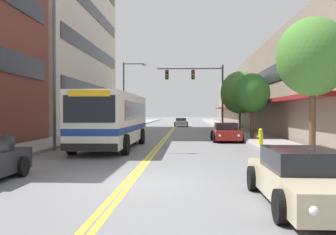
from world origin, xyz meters
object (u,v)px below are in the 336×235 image
object	(u,v)px
street_lamp_left_far	(127,90)
street_tree_right_near	(313,57)
street_lamp_left_near	(59,50)
car_slate_blue_parked_left_near	(124,127)
car_champagne_parked_left_far	(135,125)
street_tree_right_mid	(252,93)
street_tree_right_far	(240,92)
city_bus	(114,118)
traffic_signal_mast	(200,84)
car_red_parked_right_mid	(226,133)
fire_hydrant	(261,137)
car_silver_moving_lead	(181,122)
car_beige_parked_right_foreground	(304,179)

from	to	relation	value
street_lamp_left_far	street_tree_right_near	xyz separation A→B (m)	(11.74, -25.46, -0.26)
street_lamp_left_near	car_slate_blue_parked_left_near	bearing A→B (deg)	87.64
car_champagne_parked_left_far	street_tree_right_mid	size ratio (longest dim) A/B	0.91
street_tree_right_mid	street_tree_right_far	size ratio (longest dim) A/B	0.81
city_bus	traffic_signal_mast	size ratio (longest dim) A/B	1.58
car_red_parked_right_mid	street_tree_right_near	world-z (taller)	street_tree_right_near
car_slate_blue_parked_left_near	street_tree_right_near	world-z (taller)	street_tree_right_near
street_lamp_left_far	fire_hydrant	world-z (taller)	street_lamp_left_far
city_bus	car_red_parked_right_mid	size ratio (longest dim) A/B	2.57
street_tree_right_mid	fire_hydrant	size ratio (longest dim) A/B	5.04
city_bus	car_slate_blue_parked_left_near	xyz separation A→B (m)	(-1.85, 14.60, -1.13)
street_tree_right_near	fire_hydrant	world-z (taller)	street_tree_right_near
street_tree_right_far	car_champagne_parked_left_far	bearing A→B (deg)	148.88
car_silver_moving_lead	street_lamp_left_far	size ratio (longest dim) A/B	0.55
car_beige_parked_right_foreground	street_lamp_left_far	size ratio (longest dim) A/B	0.64
city_bus	car_champagne_parked_left_far	distance (m)	22.19
car_silver_moving_lead	car_champagne_parked_left_far	bearing A→B (deg)	-114.94
street_tree_right_far	car_silver_moving_lead	bearing A→B (deg)	108.35
traffic_signal_mast	city_bus	bearing A→B (deg)	-109.31
car_slate_blue_parked_left_near	traffic_signal_mast	xyz separation A→B (m)	(7.37, 1.17, 4.21)
street_lamp_left_near	car_champagne_parked_left_far	bearing A→B (deg)	88.47
car_red_parked_right_mid	street_tree_right_far	distance (m)	10.96
car_slate_blue_parked_left_near	car_silver_moving_lead	xyz separation A→B (m)	(5.21, 18.76, -0.01)
city_bus	street_tree_right_far	size ratio (longest dim) A/B	1.81
car_beige_parked_right_foreground	traffic_signal_mast	distance (m)	29.01
car_champagne_parked_left_far	car_red_parked_right_mid	size ratio (longest dim) A/B	1.05
traffic_signal_mast	street_tree_right_near	xyz separation A→B (m)	(3.83, -21.45, -0.51)
car_slate_blue_parked_left_near	car_beige_parked_right_foreground	size ratio (longest dim) A/B	0.98
street_tree_right_mid	street_tree_right_far	xyz separation A→B (m)	(0.34, 8.73, 0.52)
car_beige_parked_right_foreground	car_silver_moving_lead	xyz separation A→B (m)	(-3.45, 46.27, 0.01)
car_beige_parked_right_foreground	street_lamp_left_near	size ratio (longest dim) A/B	0.53
city_bus	car_silver_moving_lead	size ratio (longest dim) A/B	2.57
car_slate_blue_parked_left_near	street_lamp_left_near	distance (m)	17.18
car_slate_blue_parked_left_near	fire_hydrant	distance (m)	17.46
car_slate_blue_parked_left_near	street_lamp_left_near	world-z (taller)	street_lamp_left_near
city_bus	car_red_parked_right_mid	world-z (taller)	city_bus
city_bus	car_beige_parked_right_foreground	size ratio (longest dim) A/B	2.19
traffic_signal_mast	fire_hydrant	distance (m)	16.08
car_red_parked_right_mid	fire_hydrant	xyz separation A→B (m)	(1.50, -4.63, 0.03)
car_silver_moving_lead	street_tree_right_far	xyz separation A→B (m)	(5.99, -18.06, 3.39)
car_beige_parked_right_foreground	car_red_parked_right_mid	size ratio (longest dim) A/B	1.17
car_red_parked_right_mid	traffic_signal_mast	world-z (taller)	traffic_signal_mast
fire_hydrant	car_red_parked_right_mid	bearing A→B (deg)	107.98
car_champagne_parked_left_far	city_bus	bearing A→B (deg)	-85.11
traffic_signal_mast	street_lamp_left_far	distance (m)	8.87
street_tree_right_near	car_beige_parked_right_foreground	bearing A→B (deg)	-109.44
fire_hydrant	street_tree_right_mid	bearing A→B (deg)	84.93
car_silver_moving_lead	traffic_signal_mast	world-z (taller)	traffic_signal_mast
car_champagne_parked_left_far	car_silver_moving_lead	xyz separation A→B (m)	(5.25, 11.28, -0.03)
car_red_parked_right_mid	car_silver_moving_lead	bearing A→B (deg)	97.29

